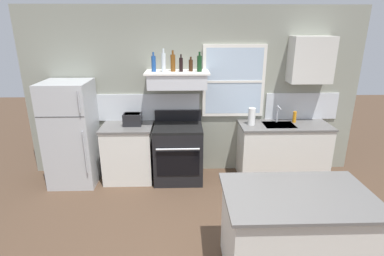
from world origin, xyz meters
TOP-DOWN VIEW (x-y plane):
  - back_wall at (0.03, 2.23)m, footprint 5.40×0.11m
  - refrigerator at (-1.90, 1.84)m, footprint 0.70×0.72m
  - counter_left_of_stove at (-1.05, 1.90)m, footprint 0.79×0.63m
  - toaster at (-0.96, 1.93)m, footprint 0.30×0.20m
  - stove_range at (-0.25, 1.86)m, footprint 0.76×0.69m
  - range_hood_shelf at (-0.25, 1.96)m, footprint 0.96×0.52m
  - bottle_blue_liqueur at (-0.60, 1.94)m, footprint 0.07×0.07m
  - bottle_clear_tall at (-0.45, 1.91)m, footprint 0.06×0.06m
  - bottle_amber_wine at (-0.31, 1.96)m, footprint 0.07×0.07m
  - bottle_balsamic_dark at (-0.19, 1.93)m, footprint 0.06×0.06m
  - bottle_brown_stout at (-0.04, 1.97)m, footprint 0.06×0.06m
  - bottle_dark_green_wine at (0.08, 1.92)m, footprint 0.07×0.07m
  - counter_right_with_sink at (1.45, 1.90)m, footprint 1.43×0.63m
  - sink_faucet at (1.35, 2.00)m, footprint 0.03×0.17m
  - paper_towel_roll at (0.91, 1.90)m, footprint 0.11×0.11m
  - dish_soap_bottle at (1.63, 2.00)m, footprint 0.06×0.06m
  - kitchen_island at (0.91, -0.19)m, footprint 1.40×0.90m
  - upper_cabinet_right at (1.80, 2.04)m, footprint 0.64×0.32m

SIDE VIEW (x-z plane):
  - counter_left_of_stove at x=-1.05m, z-range 0.00..0.91m
  - counter_right_with_sink at x=1.45m, z-range 0.00..0.91m
  - kitchen_island at x=0.91m, z-range 0.00..0.91m
  - stove_range at x=-0.25m, z-range -0.08..1.01m
  - refrigerator at x=-1.90m, z-range 0.00..1.62m
  - dish_soap_bottle at x=1.63m, z-range 0.91..1.09m
  - toaster at x=-0.96m, z-range 0.91..1.10m
  - paper_towel_roll at x=0.91m, z-range 0.91..1.18m
  - sink_faucet at x=1.35m, z-range 0.94..1.22m
  - back_wall at x=0.03m, z-range 0.00..2.70m
  - range_hood_shelf at x=-0.25m, z-range 1.50..1.75m
  - bottle_brown_stout at x=-0.04m, z-range 1.73..1.94m
  - bottle_balsamic_dark at x=-0.19m, z-range 1.73..1.98m
  - bottle_blue_liqueur at x=-0.60m, z-range 1.72..2.01m
  - bottle_dark_green_wine at x=0.08m, z-range 1.72..2.01m
  - bottle_amber_wine at x=-0.31m, z-range 1.72..2.03m
  - bottle_clear_tall at x=-0.45m, z-range 1.72..2.06m
  - upper_cabinet_right at x=1.80m, z-range 1.55..2.25m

